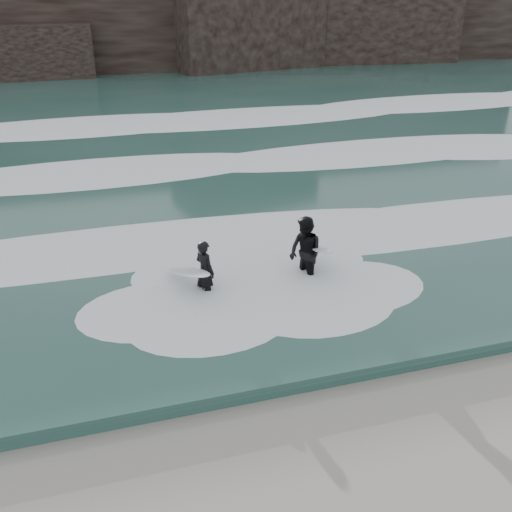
# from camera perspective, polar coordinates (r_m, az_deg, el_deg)

# --- Properties ---
(sea) EXTENTS (90.00, 52.00, 0.30)m
(sea) POSITION_cam_1_polar(r_m,az_deg,el_deg) (34.61, -9.81, 14.41)
(sea) COLOR #264C46
(sea) RESTS_ON ground
(headland) EXTENTS (70.00, 9.00, 10.00)m
(headland) POSITION_cam_1_polar(r_m,az_deg,el_deg) (50.91, -12.96, 23.26)
(headland) COLOR black
(headland) RESTS_ON ground
(foam_near) EXTENTS (60.00, 3.20, 0.20)m
(foam_near) POSITION_cam_1_polar(r_m,az_deg,el_deg) (15.67, -0.30, 1.62)
(foam_near) COLOR white
(foam_near) RESTS_ON sea
(foam_mid) EXTENTS (60.00, 4.00, 0.24)m
(foam_mid) POSITION_cam_1_polar(r_m,az_deg,el_deg) (22.06, -5.40, 8.87)
(foam_mid) COLOR white
(foam_mid) RESTS_ON sea
(foam_far) EXTENTS (60.00, 4.80, 0.30)m
(foam_far) POSITION_cam_1_polar(r_m,az_deg,el_deg) (30.66, -8.85, 13.59)
(foam_far) COLOR white
(foam_far) RESTS_ON sea
(surfer_left) EXTENTS (1.25, 2.09, 1.53)m
(surfer_left) POSITION_cam_1_polar(r_m,az_deg,el_deg) (13.24, -5.62, -1.54)
(surfer_left) COLOR black
(surfer_left) RESTS_ON ground
(surfer_right) EXTENTS (1.36, 1.86, 1.82)m
(surfer_right) POSITION_cam_1_polar(r_m,az_deg,el_deg) (13.77, 5.05, 0.30)
(surfer_right) COLOR black
(surfer_right) RESTS_ON ground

